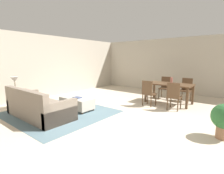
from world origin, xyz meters
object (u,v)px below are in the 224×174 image
(ottoman_table, at_px, (77,103))
(book_on_ottoman, at_px, (77,98))
(couch, at_px, (38,107))
(dining_chair_near_right, at_px, (174,95))
(dining_chair_near_left, at_px, (148,92))
(vase_centerpiece, at_px, (171,81))
(dining_table, at_px, (169,86))
(dining_chair_far_left, at_px, (165,86))
(dining_chair_far_right, at_px, (186,88))
(side_table, at_px, (16,96))
(table_lamp, at_px, (15,80))

(ottoman_table, distance_m, book_on_ottoman, 0.20)
(couch, xyz_separation_m, dining_chair_near_right, (2.83, 3.13, 0.24))
(couch, height_order, dining_chair_near_left, dining_chair_near_left)
(vase_centerpiece, bearing_deg, dining_chair_near_left, -121.90)
(dining_table, relative_size, dining_chair_near_right, 1.80)
(dining_chair_far_left, distance_m, vase_centerpiece, 1.04)
(dining_chair_near_left, bearing_deg, dining_chair_far_right, 62.22)
(dining_chair_far_left, bearing_deg, side_table, -124.98)
(dining_chair_far_left, bearing_deg, book_on_ottoman, -114.06)
(dining_chair_near_left, bearing_deg, dining_table, 62.78)
(dining_table, height_order, vase_centerpiece, vase_centerpiece)
(table_lamp, xyz_separation_m, dining_chair_far_right, (4.19, 4.71, -0.45))
(table_lamp, height_order, dining_chair_far_right, table_lamp)
(ottoman_table, height_order, dining_chair_far_right, dining_chair_far_right)
(dining_chair_near_right, xyz_separation_m, book_on_ottoman, (-2.49, -1.96, -0.10))
(ottoman_table, relative_size, dining_chair_far_left, 1.28)
(table_lamp, bearing_deg, dining_table, 46.23)
(dining_chair_near_left, relative_size, dining_chair_near_right, 1.00)
(side_table, distance_m, table_lamp, 0.53)
(dining_table, relative_size, dining_chair_far_left, 1.80)
(side_table, relative_size, dining_chair_near_right, 0.61)
(dining_chair_far_left, bearing_deg, table_lamp, -124.98)
(dining_table, height_order, dining_chair_near_right, dining_chair_near_right)
(dining_chair_far_right, bearing_deg, dining_chair_near_right, -88.51)
(dining_chair_near_left, bearing_deg, couch, -122.27)
(book_on_ottoman, bearing_deg, dining_chair_near_left, 49.76)
(ottoman_table, distance_m, dining_chair_near_right, 3.22)
(side_table, height_order, dining_chair_near_right, dining_chair_near_right)
(ottoman_table, distance_m, side_table, 2.08)
(side_table, bearing_deg, dining_table, 46.23)
(dining_chair_near_left, height_order, dining_chair_near_right, same)
(ottoman_table, xyz_separation_m, book_on_ottoman, (0.06, -0.02, 0.19))
(dining_chair_far_right, height_order, vase_centerpiece, vase_centerpiece)
(couch, distance_m, dining_chair_far_right, 5.46)
(dining_chair_near_left, relative_size, vase_centerpiece, 3.85)
(dining_chair_far_right, height_order, book_on_ottoman, dining_chair_far_right)
(dining_chair_far_left, relative_size, dining_chair_far_right, 1.00)
(ottoman_table, height_order, dining_chair_far_left, dining_chair_far_left)
(couch, bearing_deg, book_on_ottoman, 74.10)
(side_table, distance_m, dining_chair_far_left, 5.78)
(ottoman_table, bearing_deg, vase_centerpiece, 51.05)
(dining_chair_near_right, height_order, dining_chair_far_left, same)
(dining_chair_far_left, xyz_separation_m, vase_centerpiece, (0.54, -0.81, 0.36))
(dining_chair_far_right, bearing_deg, vase_centerpiece, -113.06)
(table_lamp, relative_size, dining_chair_far_right, 0.57)
(side_table, height_order, dining_chair_far_right, dining_chair_far_right)
(dining_chair_near_right, bearing_deg, dining_chair_far_left, 120.12)
(dining_chair_near_right, height_order, dining_chair_far_right, same)
(table_lamp, height_order, dining_chair_far_left, table_lamp)
(table_lamp, relative_size, book_on_ottoman, 2.02)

